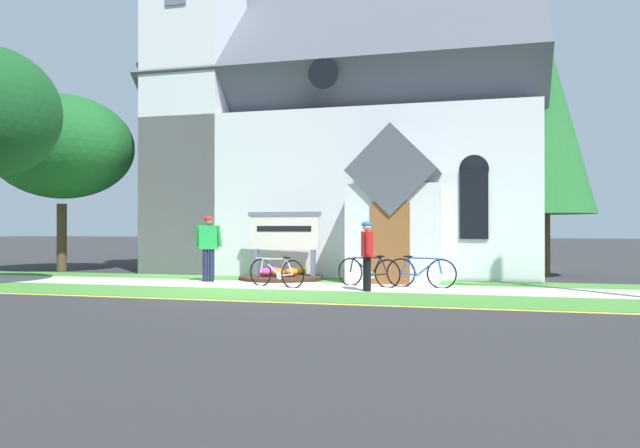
{
  "coord_description": "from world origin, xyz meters",
  "views": [
    {
      "loc": [
        5.19,
        -13.26,
        1.47
      ],
      "look_at": [
        0.92,
        2.86,
        1.56
      ],
      "focal_mm": 34.47,
      "sensor_mm": 36.0,
      "label": 1
    }
  ],
  "objects_px": {
    "cyclist_in_yellow_jersey": "(208,243)",
    "bicycle_green": "(421,272)",
    "bicycle_silver": "(369,272)",
    "roadside_conifer": "(544,118)",
    "church_sign": "(284,233)",
    "cyclist_in_red_jersey": "(367,251)",
    "bicycle_yellow": "(276,272)",
    "yard_deciduous_tree": "(62,147)"
  },
  "relations": [
    {
      "from": "bicycle_yellow",
      "to": "cyclist_in_yellow_jersey",
      "type": "height_order",
      "value": "cyclist_in_yellow_jersey"
    },
    {
      "from": "cyclist_in_red_jersey",
      "to": "bicycle_yellow",
      "type": "bearing_deg",
      "value": 169.44
    },
    {
      "from": "cyclist_in_yellow_jersey",
      "to": "roadside_conifer",
      "type": "bearing_deg",
      "value": 25.08
    },
    {
      "from": "bicycle_silver",
      "to": "cyclist_in_yellow_jersey",
      "type": "relative_size",
      "value": 0.95
    },
    {
      "from": "bicycle_silver",
      "to": "church_sign",
      "type": "bearing_deg",
      "value": 149.18
    },
    {
      "from": "roadside_conifer",
      "to": "yard_deciduous_tree",
      "type": "bearing_deg",
      "value": -172.48
    },
    {
      "from": "church_sign",
      "to": "bicycle_silver",
      "type": "distance_m",
      "value": 3.32
    },
    {
      "from": "bicycle_green",
      "to": "roadside_conifer",
      "type": "distance_m",
      "value": 6.9
    },
    {
      "from": "yard_deciduous_tree",
      "to": "cyclist_in_red_jersey",
      "type": "bearing_deg",
      "value": -17.76
    },
    {
      "from": "cyclist_in_yellow_jersey",
      "to": "church_sign",
      "type": "bearing_deg",
      "value": 40.87
    },
    {
      "from": "yard_deciduous_tree",
      "to": "bicycle_silver",
      "type": "bearing_deg",
      "value": -12.42
    },
    {
      "from": "church_sign",
      "to": "bicycle_yellow",
      "type": "distance_m",
      "value": 2.56
    },
    {
      "from": "church_sign",
      "to": "bicycle_yellow",
      "type": "xyz_separation_m",
      "value": [
        0.56,
        -2.32,
        -0.93
      ]
    },
    {
      "from": "cyclist_in_red_jersey",
      "to": "bicycle_green",
      "type": "bearing_deg",
      "value": 47.04
    },
    {
      "from": "cyclist_in_red_jersey",
      "to": "roadside_conifer",
      "type": "height_order",
      "value": "roadside_conifer"
    },
    {
      "from": "church_sign",
      "to": "roadside_conifer",
      "type": "height_order",
      "value": "roadside_conifer"
    },
    {
      "from": "cyclist_in_red_jersey",
      "to": "cyclist_in_yellow_jersey",
      "type": "xyz_separation_m",
      "value": [
        -4.56,
        1.31,
        0.13
      ]
    },
    {
      "from": "bicycle_yellow",
      "to": "yard_deciduous_tree",
      "type": "relative_size",
      "value": 0.28
    },
    {
      "from": "bicycle_silver",
      "to": "cyclist_in_yellow_jersey",
      "type": "distance_m",
      "value": 4.46
    },
    {
      "from": "bicycle_green",
      "to": "bicycle_yellow",
      "type": "bearing_deg",
      "value": -167.64
    },
    {
      "from": "church_sign",
      "to": "bicycle_green",
      "type": "relative_size",
      "value": 1.26
    },
    {
      "from": "bicycle_green",
      "to": "yard_deciduous_tree",
      "type": "xyz_separation_m",
      "value": [
        -11.93,
        2.28,
        3.73
      ]
    },
    {
      "from": "church_sign",
      "to": "cyclist_in_red_jersey",
      "type": "relative_size",
      "value": 1.35
    },
    {
      "from": "church_sign",
      "to": "bicycle_yellow",
      "type": "height_order",
      "value": "church_sign"
    },
    {
      "from": "bicycle_green",
      "to": "yard_deciduous_tree",
      "type": "distance_m",
      "value": 12.71
    },
    {
      "from": "bicycle_yellow",
      "to": "roadside_conifer",
      "type": "relative_size",
      "value": 0.21
    },
    {
      "from": "church_sign",
      "to": "yard_deciduous_tree",
      "type": "xyz_separation_m",
      "value": [
        -7.93,
        0.72,
        2.82
      ]
    },
    {
      "from": "cyclist_in_yellow_jersey",
      "to": "yard_deciduous_tree",
      "type": "height_order",
      "value": "yard_deciduous_tree"
    },
    {
      "from": "bicycle_yellow",
      "to": "church_sign",
      "type": "bearing_deg",
      "value": 103.61
    },
    {
      "from": "bicycle_green",
      "to": "cyclist_in_yellow_jersey",
      "type": "height_order",
      "value": "cyclist_in_yellow_jersey"
    },
    {
      "from": "bicycle_green",
      "to": "cyclist_in_red_jersey",
      "type": "height_order",
      "value": "cyclist_in_red_jersey"
    },
    {
      "from": "bicycle_silver",
      "to": "cyclist_in_red_jersey",
      "type": "relative_size",
      "value": 1.05
    },
    {
      "from": "bicycle_green",
      "to": "roadside_conifer",
      "type": "relative_size",
      "value": 0.23
    },
    {
      "from": "church_sign",
      "to": "yard_deciduous_tree",
      "type": "bearing_deg",
      "value": 174.84
    },
    {
      "from": "cyclist_in_yellow_jersey",
      "to": "bicycle_green",
      "type": "bearing_deg",
      "value": -1.2
    },
    {
      "from": "bicycle_green",
      "to": "cyclist_in_yellow_jersey",
      "type": "xyz_separation_m",
      "value": [
        -5.67,
        0.12,
        0.68
      ]
    },
    {
      "from": "bicycle_silver",
      "to": "cyclist_in_red_jersey",
      "type": "distance_m",
      "value": 1.26
    },
    {
      "from": "church_sign",
      "to": "bicycle_green",
      "type": "height_order",
      "value": "church_sign"
    },
    {
      "from": "bicycle_yellow",
      "to": "bicycle_silver",
      "type": "xyz_separation_m",
      "value": [
        2.17,
        0.68,
        0.01
      ]
    },
    {
      "from": "bicycle_silver",
      "to": "yard_deciduous_tree",
      "type": "distance_m",
      "value": 11.54
    },
    {
      "from": "cyclist_in_red_jersey",
      "to": "bicycle_silver",
      "type": "bearing_deg",
      "value": 98.17
    },
    {
      "from": "church_sign",
      "to": "bicycle_silver",
      "type": "xyz_separation_m",
      "value": [
        2.73,
        -1.63,
        -0.92
      ]
    }
  ]
}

